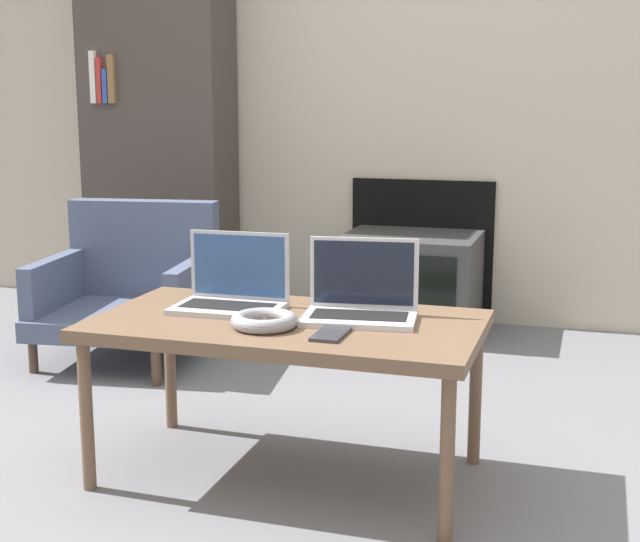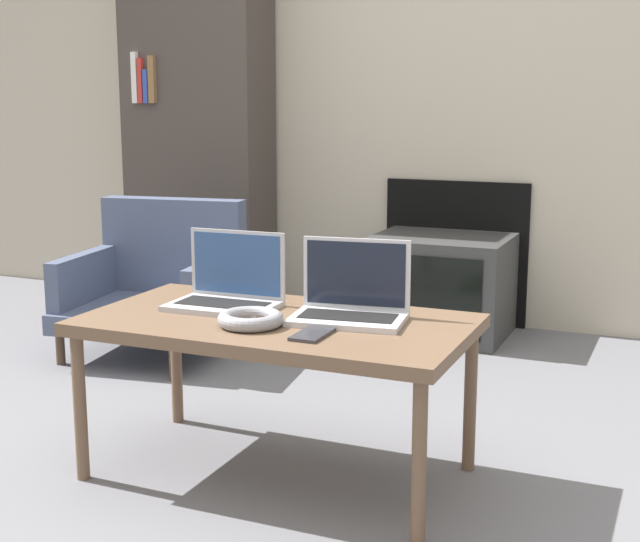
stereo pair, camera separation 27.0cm
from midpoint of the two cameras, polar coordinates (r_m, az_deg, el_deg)
The scene contains 10 objects.
ground_plane at distance 2.46m, azimuth -1.11°, elevation -14.26°, with size 14.00×14.00×0.00m, color slate.
wall_back at distance 4.25m, azimuth 11.06°, elevation 14.04°, with size 7.00×0.08×2.60m.
table at distance 2.45m, azimuth 0.37°, elevation -3.97°, with size 1.06×0.57×0.45m.
laptop_left at distance 2.58m, azimuth -2.93°, elevation -1.23°, with size 0.31×0.21×0.21m.
laptop_right at distance 2.44m, azimuth 5.18°, elevation -1.98°, with size 0.33×0.24×0.21m.
headphones at distance 2.36m, azimuth -1.21°, elevation -3.13°, with size 0.18×0.18×0.04m.
phone at distance 2.27m, azimuth 2.95°, elevation -4.09°, with size 0.07×0.15×0.01m.
tv at distance 4.04m, azimuth 9.55°, elevation -0.94°, with size 0.60×0.49×0.45m.
armchair at distance 3.76m, azimuth -8.24°, elevation -0.69°, with size 0.71×0.68×0.63m.
bookshelf at distance 4.52m, azimuth -6.11°, elevation 9.46°, with size 0.72×0.32×1.86m.
Camera 2 is at (1.05, -1.98, 1.05)m, focal length 50.00 mm.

